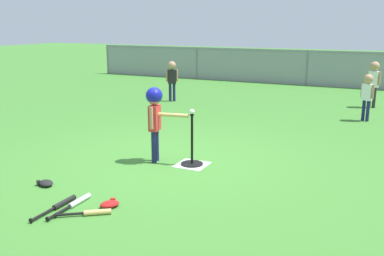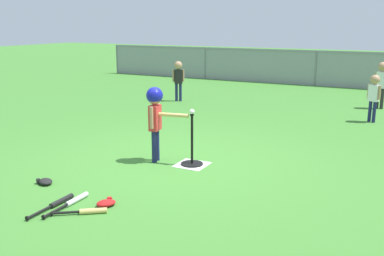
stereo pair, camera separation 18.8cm
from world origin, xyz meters
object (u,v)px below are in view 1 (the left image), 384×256
(batting_tee, at_px, (192,156))
(spare_bat_black, at_px, (60,205))
(baseball_on_tee, at_px, (192,112))
(spare_bat_wood, at_px, (92,213))
(glove_near_bats, at_px, (46,183))
(fielder_near_left, at_px, (367,91))
(spare_bat_silver, at_px, (76,203))
(batter_child, at_px, (155,109))
(fielder_deep_left, at_px, (172,76))
(glove_by_plate, at_px, (110,204))
(fielder_deep_center, at_px, (374,78))

(batting_tee, relative_size, spare_bat_black, 1.07)
(baseball_on_tee, bearing_deg, spare_bat_wood, -96.04)
(glove_near_bats, bearing_deg, spare_bat_black, -34.57)
(fielder_near_left, relative_size, spare_bat_silver, 1.37)
(baseball_on_tee, distance_m, spare_bat_silver, 2.11)
(batter_child, xyz_separation_m, spare_bat_wood, (0.33, -1.92, -0.76))
(fielder_deep_left, bearing_deg, spare_bat_wood, -68.56)
(glove_by_plate, bearing_deg, spare_bat_wood, -99.57)
(fielder_deep_center, distance_m, glove_by_plate, 7.99)
(spare_bat_wood, relative_size, spare_bat_black, 0.72)
(spare_bat_wood, height_order, spare_bat_black, same)
(fielder_deep_left, height_order, glove_near_bats, fielder_deep_left)
(baseball_on_tee, xyz_separation_m, glove_by_plate, (-0.17, -1.76, -0.75))
(spare_bat_black, bearing_deg, fielder_near_left, 66.97)
(fielder_deep_left, bearing_deg, baseball_on_tee, -58.47)
(spare_bat_wood, distance_m, spare_bat_black, 0.45)
(fielder_deep_center, distance_m, spare_bat_wood, 8.26)
(spare_bat_wood, distance_m, glove_by_plate, 0.27)
(fielder_near_left, bearing_deg, batter_child, -120.29)
(fielder_near_left, relative_size, glove_by_plate, 3.62)
(baseball_on_tee, height_order, spare_bat_silver, baseball_on_tee)
(batting_tee, bearing_deg, spare_bat_wood, -96.04)
(fielder_deep_center, relative_size, spare_bat_silver, 1.55)
(spare_bat_wood, bearing_deg, fielder_near_left, 70.63)
(baseball_on_tee, height_order, glove_near_bats, baseball_on_tee)
(batting_tee, bearing_deg, spare_bat_black, -108.37)
(baseball_on_tee, relative_size, fielder_deep_left, 0.07)
(fielder_deep_left, xyz_separation_m, glove_near_bats, (1.51, -6.14, -0.64))
(fielder_near_left, xyz_separation_m, spare_bat_black, (-2.66, -6.25, -0.60))
(fielder_near_left, bearing_deg, glove_near_bats, -119.46)
(baseball_on_tee, distance_m, spare_bat_wood, 2.17)
(batting_tee, bearing_deg, glove_near_bats, -129.45)
(batting_tee, height_order, fielder_deep_center, fielder_deep_center)
(batting_tee, height_order, glove_near_bats, batting_tee)
(fielder_deep_left, xyz_separation_m, spare_bat_silver, (2.26, -6.46, -0.64))
(baseball_on_tee, xyz_separation_m, spare_bat_black, (-0.67, -2.01, -0.76))
(fielder_deep_left, height_order, spare_bat_black, fielder_deep_left)
(fielder_deep_left, bearing_deg, batter_child, -64.21)
(glove_by_plate, bearing_deg, batter_child, 102.83)
(baseball_on_tee, distance_m, spare_bat_black, 2.25)
(fielder_deep_center, relative_size, glove_near_bats, 4.15)
(fielder_deep_left, distance_m, fielder_near_left, 4.80)
(spare_bat_wood, bearing_deg, glove_by_plate, 80.43)
(batting_tee, bearing_deg, baseball_on_tee, -90.00)
(spare_bat_wood, xyz_separation_m, glove_by_plate, (0.04, 0.26, 0.01))
(spare_bat_black, relative_size, glove_by_plate, 2.58)
(spare_bat_silver, bearing_deg, fielder_deep_center, 72.04)
(batter_child, xyz_separation_m, spare_bat_black, (-0.12, -1.91, -0.76))
(glove_near_bats, bearing_deg, spare_bat_wood, -22.51)
(baseball_on_tee, bearing_deg, spare_bat_black, -108.37)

